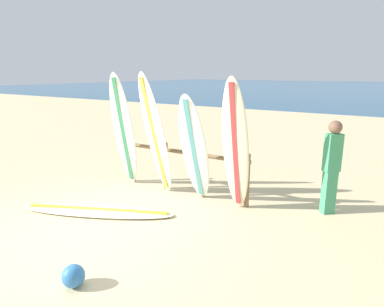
{
  "coord_description": "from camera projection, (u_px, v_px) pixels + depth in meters",
  "views": [
    {
      "loc": [
        4.0,
        -2.95,
        2.41
      ],
      "look_at": [
        0.37,
        2.71,
        0.77
      ],
      "focal_mm": 31.18,
      "sensor_mm": 36.0,
      "label": 1
    }
  ],
  "objects": [
    {
      "name": "ground_plane",
      "position": [
        76.0,
        235.0,
        5.08
      ],
      "size": [
        120.0,
        120.0,
        0.0
      ],
      "primitive_type": "plane",
      "color": "beige"
    },
    {
      "name": "ocean_water",
      "position": [
        379.0,
        88.0,
        52.52
      ],
      "size": [
        120.0,
        80.0,
        0.01
      ],
      "primitive_type": "cube",
      "color": "#1E5984",
      "rests_on": "ground"
    },
    {
      "name": "surfboard_rack",
      "position": [
        184.0,
        163.0,
        6.71
      ],
      "size": [
        2.85,
        0.09,
        1.0
      ],
      "color": "olive",
      "rests_on": "ground"
    },
    {
      "name": "surfboard_leaning_far_left",
      "position": [
        124.0,
        131.0,
        6.98
      ],
      "size": [
        0.56,
        0.65,
        2.42
      ],
      "color": "white",
      "rests_on": "ground"
    },
    {
      "name": "surfboard_leaning_left",
      "position": [
        156.0,
        135.0,
        6.46
      ],
      "size": [
        0.66,
        0.77,
        2.44
      ],
      "color": "white",
      "rests_on": "ground"
    },
    {
      "name": "surfboard_leaning_center_left",
      "position": [
        194.0,
        150.0,
        6.05
      ],
      "size": [
        0.58,
        0.82,
        2.08
      ],
      "color": "white",
      "rests_on": "ground"
    },
    {
      "name": "surfboard_leaning_center",
      "position": [
        236.0,
        147.0,
        5.61
      ],
      "size": [
        0.51,
        0.65,
        2.37
      ],
      "color": "beige",
      "rests_on": "ground"
    },
    {
      "name": "surfboard_lying_on_sand",
      "position": [
        98.0,
        211.0,
        5.87
      ],
      "size": [
        2.73,
        1.65,
        0.08
      ],
      "color": "white",
      "rests_on": "ground"
    },
    {
      "name": "beachgoer_standing",
      "position": [
        332.0,
        164.0,
        5.66
      ],
      "size": [
        0.3,
        0.31,
        1.64
      ],
      "color": "#3F9966",
      "rests_on": "ground"
    },
    {
      "name": "beach_ball",
      "position": [
        73.0,
        276.0,
        3.83
      ],
      "size": [
        0.27,
        0.27,
        0.27
      ],
      "primitive_type": "sphere",
      "color": "#3372B2",
      "rests_on": "ground"
    }
  ]
}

